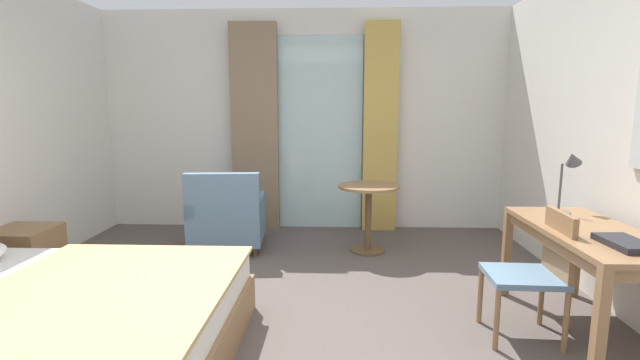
{
  "coord_description": "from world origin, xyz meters",
  "views": [
    {
      "loc": [
        0.44,
        -2.77,
        1.53
      ],
      "look_at": [
        0.32,
        0.23,
        1.05
      ],
      "focal_mm": 24.84,
      "sensor_mm": 36.0,
      "label": 1
    }
  ],
  "objects": [
    {
      "name": "ground",
      "position": [
        0.0,
        0.0,
        -0.05
      ],
      "size": [
        5.69,
        6.44,
        0.1
      ],
      "primitive_type": "cube",
      "color": "#564C47"
    },
    {
      "name": "wall_back",
      "position": [
        0.0,
        2.96,
        1.38
      ],
      "size": [
        5.29,
        0.12,
        2.75
      ],
      "primitive_type": "cube",
      "color": "silver",
      "rests_on": "ground"
    },
    {
      "name": "balcony_glass_door",
      "position": [
        0.18,
        2.88,
        1.21
      ],
      "size": [
        1.13,
        0.02,
        2.42
      ],
      "primitive_type": "cube",
      "color": "silver",
      "rests_on": "ground"
    },
    {
      "name": "curtain_panel_left",
      "position": [
        -0.61,
        2.78,
        1.29
      ],
      "size": [
        0.58,
        0.1,
        2.57
      ],
      "primitive_type": "cube",
      "color": "#897056",
      "rests_on": "ground"
    },
    {
      "name": "curtain_panel_right",
      "position": [
        0.96,
        2.78,
        1.29
      ],
      "size": [
        0.42,
        0.1,
        2.57
      ],
      "primitive_type": "cube",
      "color": "tan",
      "rests_on": "ground"
    },
    {
      "name": "bed",
      "position": [
        -1.35,
        -0.44,
        0.26
      ],
      "size": [
        2.23,
        1.84,
        1.03
      ],
      "color": "olive",
      "rests_on": "ground"
    },
    {
      "name": "nightstand",
      "position": [
        -2.28,
        0.81,
        0.26
      ],
      "size": [
        0.48,
        0.48,
        0.51
      ],
      "color": "olive",
      "rests_on": "ground"
    },
    {
      "name": "writing_desk",
      "position": [
        2.12,
        0.14,
        0.65
      ],
      "size": [
        0.63,
        1.36,
        0.74
      ],
      "color": "olive",
      "rests_on": "ground"
    },
    {
      "name": "desk_chair",
      "position": [
        1.76,
        0.09,
        0.49
      ],
      "size": [
        0.48,
        0.43,
        0.87
      ],
      "color": "slate",
      "rests_on": "ground"
    },
    {
      "name": "desk_lamp",
      "position": [
        2.2,
        0.65,
        1.04
      ],
      "size": [
        0.29,
        0.26,
        0.5
      ],
      "color": "#4C4C51",
      "rests_on": "writing_desk"
    },
    {
      "name": "closed_book",
      "position": [
        2.11,
        -0.23,
        0.76
      ],
      "size": [
        0.22,
        0.34,
        0.04
      ],
      "primitive_type": "cube",
      "rotation": [
        0.0,
        0.0,
        0.05
      ],
      "color": "#232328",
      "rests_on": "writing_desk"
    },
    {
      "name": "armchair_by_window",
      "position": [
        -0.77,
        1.9,
        0.34
      ],
      "size": [
        0.83,
        0.84,
        0.89
      ],
      "color": "slate",
      "rests_on": "ground"
    },
    {
      "name": "round_cafe_table",
      "position": [
        0.77,
        1.88,
        0.54
      ],
      "size": [
        0.66,
        0.66,
        0.73
      ],
      "color": "olive",
      "rests_on": "ground"
    }
  ]
}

